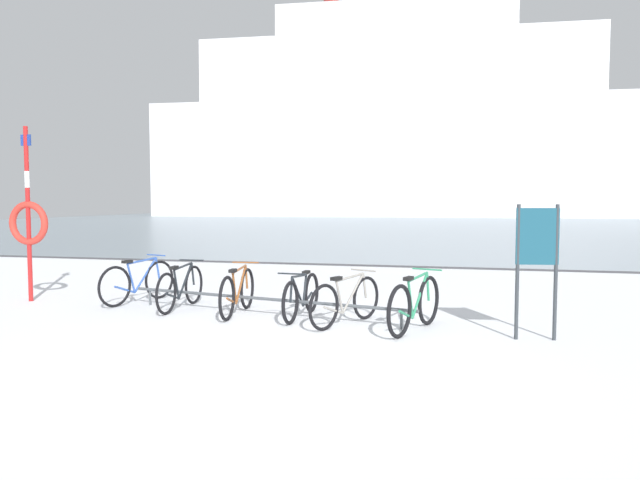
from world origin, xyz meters
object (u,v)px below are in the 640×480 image
object	(u,v)px
bicycle_0	(138,282)
bicycle_2	(238,292)
rescue_post	(28,220)
bicycle_1	(181,288)
bicycle_5	(415,304)
ferry_ship	(402,130)
info_sign	(537,249)
bicycle_3	(301,296)
bicycle_4	(346,301)

from	to	relation	value
bicycle_0	bicycle_2	bearing A→B (deg)	-15.92
rescue_post	bicycle_1	bearing A→B (deg)	-1.36
bicycle_1	rescue_post	world-z (taller)	rescue_post
bicycle_5	rescue_post	size ratio (longest dim) A/B	0.53
bicycle_5	ferry_ship	bearing A→B (deg)	96.04
ferry_ship	bicycle_0	bearing A→B (deg)	-88.83
bicycle_0	ferry_ship	world-z (taller)	ferry_ship
bicycle_0	info_sign	distance (m)	6.86
bicycle_3	bicycle_4	size ratio (longest dim) A/B	1.06
ferry_ship	bicycle_2	bearing A→B (deg)	-86.73
bicycle_1	bicycle_0	bearing A→B (deg)	159.61
bicycle_4	info_sign	xyz separation A→B (m)	(2.64, -0.35, 0.86)
bicycle_5	rescue_post	distance (m)	7.24
bicycle_2	rescue_post	xyz separation A→B (m)	(-4.19, 0.30, 1.14)
ferry_ship	info_sign	bearing A→B (deg)	-82.44
bicycle_1	bicycle_3	world-z (taller)	bicycle_1
bicycle_0	bicycle_4	size ratio (longest dim) A/B	1.09
bicycle_2	bicycle_3	xyz separation A→B (m)	(1.09, -0.04, -0.02)
bicycle_3	info_sign	bearing A→B (deg)	-11.15
bicycle_1	bicycle_3	bearing A→B (deg)	-7.00
bicycle_5	rescue_post	xyz separation A→B (m)	(-7.09, 0.87, 1.12)
bicycle_3	bicycle_5	distance (m)	1.89
bicycle_2	ferry_ship	xyz separation A→B (m)	(-3.34, 58.50, 9.27)
bicycle_1	info_sign	size ratio (longest dim) A/B	0.96
bicycle_3	ferry_ship	xyz separation A→B (m)	(-4.43, 58.54, 9.30)
bicycle_4	ferry_ship	world-z (taller)	ferry_ship
bicycle_0	ferry_ship	size ratio (longest dim) A/B	0.03
bicycle_0	rescue_post	distance (m)	2.33
bicycle_1	bicycle_2	bearing A→B (deg)	-11.62
bicycle_1	bicycle_2	distance (m)	1.15
bicycle_1	bicycle_4	bearing A→B (deg)	-11.27
bicycle_3	bicycle_4	xyz separation A→B (m)	(0.78, -0.33, 0.01)
ferry_ship	bicycle_1	bearing A→B (deg)	-87.82
bicycle_3	ferry_ship	size ratio (longest dim) A/B	0.03
bicycle_0	rescue_post	bearing A→B (deg)	-171.20
bicycle_0	bicycle_4	xyz separation A→B (m)	(4.04, -0.98, -0.02)
bicycle_2	info_sign	distance (m)	4.65
bicycle_1	rescue_post	distance (m)	3.27
bicycle_1	ferry_ship	size ratio (longest dim) A/B	0.03
info_sign	ferry_ship	xyz separation A→B (m)	(-7.86, 59.21, 8.43)
bicycle_3	bicycle_5	world-z (taller)	bicycle_5
bicycle_0	bicycle_4	distance (m)	4.15
bicycle_1	bicycle_5	world-z (taller)	bicycle_5
bicycle_4	rescue_post	distance (m)	6.20
bicycle_5	info_sign	bearing A→B (deg)	-5.19
bicycle_1	info_sign	xyz separation A→B (m)	(5.64, -0.95, 0.85)
info_sign	bicycle_0	bearing A→B (deg)	168.71
bicycle_2	bicycle_5	xyz separation A→B (m)	(2.91, -0.57, 0.02)
bicycle_0	bicycle_3	xyz separation A→B (m)	(3.25, -0.66, -0.03)
bicycle_0	bicycle_5	world-z (taller)	bicycle_5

